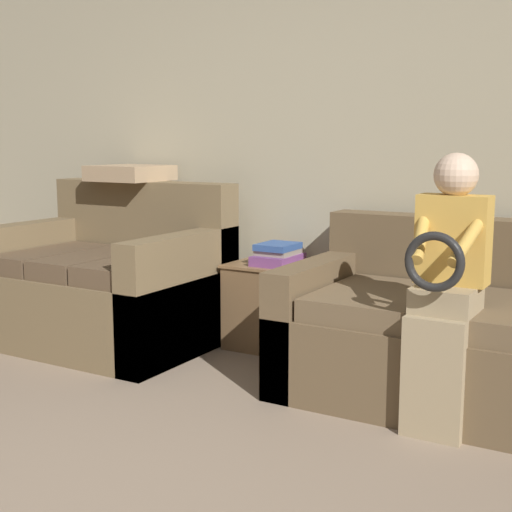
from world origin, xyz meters
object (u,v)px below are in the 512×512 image
(couch_main, at_px, (501,343))
(book_stack, at_px, (278,255))
(throw_pillow, at_px, (130,173))
(side_shelf, at_px, (277,305))
(couch_side, at_px, (109,287))
(child_left_seated, at_px, (446,279))

(couch_main, bearing_deg, book_stack, 167.65)
(couch_main, xyz_separation_m, throw_pillow, (-2.43, 0.25, 0.73))
(side_shelf, xyz_separation_m, book_stack, (0.01, 0.00, 0.31))
(couch_main, distance_m, book_stack, 1.41)
(couch_side, bearing_deg, side_shelf, 22.18)
(couch_side, bearing_deg, child_left_seated, -8.16)
(couch_side, xyz_separation_m, side_shelf, (0.97, 0.40, -0.08))
(child_left_seated, bearing_deg, throw_pillow, 163.78)
(throw_pillow, bearing_deg, couch_side, -74.17)
(couch_main, height_order, throw_pillow, throw_pillow)
(couch_side, relative_size, side_shelf, 2.40)
(child_left_seated, bearing_deg, side_shelf, 149.48)
(couch_main, relative_size, couch_side, 1.49)
(side_shelf, bearing_deg, child_left_seated, -30.52)
(side_shelf, bearing_deg, throw_pillow, -177.49)
(book_stack, bearing_deg, child_left_seated, -30.63)
(child_left_seated, distance_m, throw_pillow, 2.40)
(child_left_seated, relative_size, side_shelf, 2.13)
(book_stack, bearing_deg, side_shelf, -179.72)
(side_shelf, xyz_separation_m, throw_pillow, (-1.07, -0.05, 0.77))
(child_left_seated, distance_m, side_shelf, 1.45)
(book_stack, bearing_deg, couch_side, -157.92)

